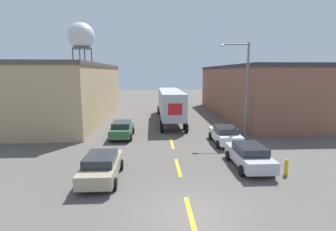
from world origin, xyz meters
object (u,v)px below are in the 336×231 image
Objects in this scene: parked_car_left_near at (101,166)px; parked_car_right_mid at (225,134)px; water_tower at (81,37)px; semi_truck at (170,102)px; parked_car_left_far at (122,129)px; street_lamp at (244,84)px; parked_car_right_near at (249,155)px; fire_hydrant at (286,167)px.

parked_car_right_mid is at bearing 38.27° from parked_car_left_near.
water_tower reaches higher than parked_car_right_mid.
parked_car_left_far is (-4.94, -8.17, -1.54)m from semi_truck.
parked_car_left_far is 0.26× the size of water_tower.
semi_truck is at bearing 74.56° from parked_car_left_near.
semi_truck is at bearing -60.50° from water_tower.
street_lamp is (25.27, -42.77, -9.41)m from water_tower.
parked_car_left_far and parked_car_left_near have the same top height.
parked_car_left_near is 0.54× the size of street_lamp.
parked_car_right_mid is at bearing -137.00° from street_lamp.
parked_car_left_near is at bearing -105.90° from semi_truck.
parked_car_left_near is at bearing -141.73° from parked_car_right_mid.
street_lamp is at bearing 43.00° from parked_car_right_mid.
water_tower reaches higher than street_lamp.
water_tower is 50.56m from street_lamp.
water_tower reaches higher than parked_car_right_near.
street_lamp is (2.08, 1.94, 4.16)m from parked_car_right_mid.
parked_car_right_mid is 0.26× the size of water_tower.
water_tower reaches higher than semi_truck.
street_lamp reaches higher than parked_car_left_far.
water_tower is at bearing 105.36° from parked_car_left_near.
water_tower is (-14.22, 51.78, 13.57)m from parked_car_left_near.
parked_car_right_near is at bearing 141.64° from fire_hydrant.
parked_car_right_mid is 7.25m from fire_hydrant.
parked_car_left_far is 9.73m from parked_car_left_near.
semi_truck reaches higher than parked_car_left_near.
fire_hydrant is at bearing -92.15° from street_lamp.
parked_car_left_near is 14.85m from street_lamp.
parked_car_left_near is (-4.94, -17.90, -1.54)m from semi_truck.
parked_car_left_far is at bearing 137.84° from fire_hydrant.
parked_car_right_near is 57.08m from water_tower.
parked_car_right_near is (0.00, -5.65, 0.00)m from parked_car_right_mid.
semi_truck is 1.76× the size of street_lamp.
fire_hydrant is (-0.34, -8.97, -4.46)m from street_lamp.
semi_truck reaches higher than parked_car_right_mid.
parked_car_right_mid is 5.65m from parked_car_right_near.
parked_car_right_near is 0.54× the size of street_lamp.
semi_truck reaches higher than parked_car_left_far.
water_tower is at bearing 114.72° from parked_car_right_near.
semi_truck is 18.63m from parked_car_left_near.
water_tower is (-19.17, 33.88, 12.03)m from semi_truck.
water_tower reaches higher than parked_car_left_near.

